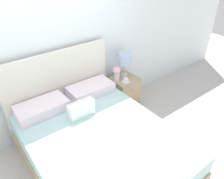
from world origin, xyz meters
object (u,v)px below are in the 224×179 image
object	(u,v)px
bed	(97,144)
table_lamp	(125,60)
nightstand	(124,92)
teacup	(126,80)
flower_vase	(117,73)

from	to	relation	value
bed	table_lamp	xyz separation A→B (m)	(1.11, 0.79, 0.55)
nightstand	teacup	world-z (taller)	teacup
table_lamp	flower_vase	size ratio (longest dim) A/B	1.67
nightstand	teacup	distance (m)	0.32
bed	table_lamp	distance (m)	1.47
bed	teacup	world-z (taller)	bed
bed	flower_vase	world-z (taller)	bed
table_lamp	flower_vase	bearing A→B (deg)	-171.67
nightstand	flower_vase	world-z (taller)	flower_vase
bed	table_lamp	world-z (taller)	bed
bed	nightstand	world-z (taller)	bed
nightstand	flower_vase	xyz separation A→B (m)	(-0.15, 0.03, 0.42)
nightstand	table_lamp	xyz separation A→B (m)	(0.04, 0.06, 0.58)
teacup	flower_vase	bearing A→B (deg)	126.82
table_lamp	teacup	bearing A→B (deg)	-122.63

